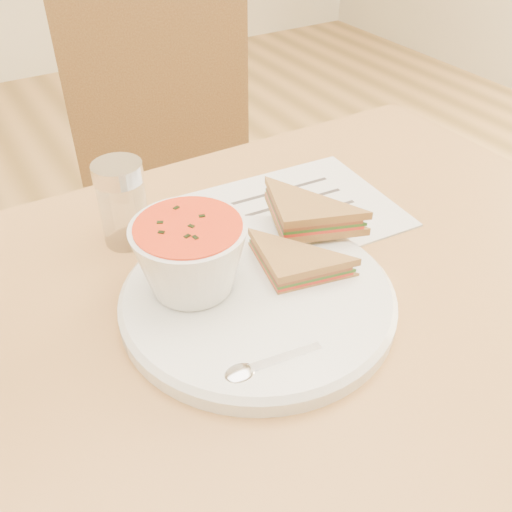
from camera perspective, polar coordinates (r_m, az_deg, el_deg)
dining_table at (r=0.92m, az=0.81°, el=-22.61°), size 1.00×0.70×0.75m
chair_far at (r=1.28m, az=-8.13°, el=2.95°), size 0.51×0.51×0.90m
plate at (r=0.62m, az=0.17°, el=-4.34°), size 0.31×0.31×0.02m
soup_bowl at (r=0.60m, az=-6.54°, el=-0.37°), size 0.13×0.13×0.08m
sandwich_half_a at (r=0.60m, az=2.20°, el=-3.31°), size 0.11×0.11×0.03m
sandwich_half_b at (r=0.65m, az=2.76°, el=2.21°), size 0.14×0.14×0.03m
spoon at (r=0.54m, az=2.93°, el=-10.15°), size 0.16×0.05×0.01m
paper_menu at (r=0.77m, az=3.04°, el=4.26°), size 0.30×0.23×0.00m
condiment_shaker at (r=0.71m, az=-13.18°, el=5.13°), size 0.07×0.07×0.11m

